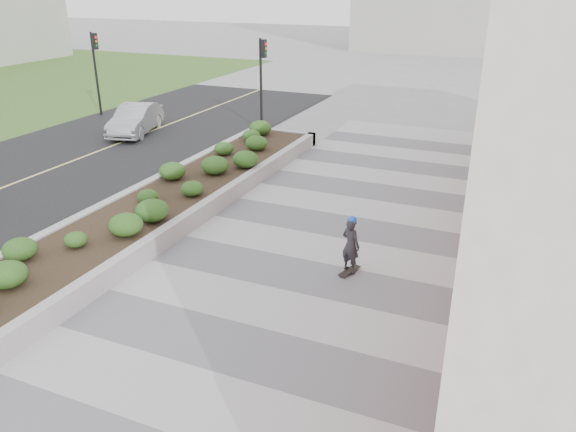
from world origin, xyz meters
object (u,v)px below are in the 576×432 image
skateboarder (351,245)px  traffic_signal_far (96,61)px  planter (165,200)px  car_silver (135,119)px  traffic_signal_near (262,71)px

skateboarder → traffic_signal_far: bearing=162.4°
planter → car_silver: size_ratio=4.45×
traffic_signal_far → car_silver: 5.21m
planter → traffic_signal_near: bearing=99.3°
traffic_signal_far → skateboarder: traffic_signal_far is taller
traffic_signal_near → planter: bearing=-80.7°
traffic_signal_far → car_silver: bearing=-31.0°
traffic_signal_near → skateboarder: bearing=-55.9°
car_silver → planter: bearing=-64.8°
traffic_signal_far → car_silver: size_ratio=1.04×
traffic_signal_near → traffic_signal_far: (-9.20, -0.50, 0.00)m
planter → traffic_signal_near: traffic_signal_near is taller
planter → car_silver: bearing=132.2°
traffic_signal_near → traffic_signal_far: bearing=-176.9°
traffic_signal_far → planter: bearing=-42.5°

